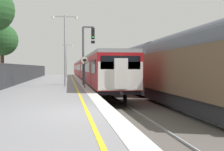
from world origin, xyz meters
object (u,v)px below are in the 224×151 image
Objects in this scene: signal_gantry at (86,48)px; speed_limit_sign at (85,68)px; platform_lamp_far at (66,58)px; background_tree_left at (1,41)px; platform_lamp_mid at (65,45)px; commuter_train_at_platform at (87,69)px; freight_train_adjacent_track at (137,67)px.

speed_limit_sign is at bearing -95.56° from signal_gantry.
platform_lamp_far is 0.82× the size of background_tree_left.
platform_lamp_mid is 0.89× the size of background_tree_left.
platform_lamp_far is at bearing 93.31° from speed_limit_sign.
signal_gantry is at bearing 51.17° from platform_lamp_mid.
platform_lamp_mid is at bearing -97.40° from commuter_train_at_platform.
background_tree_left reaches higher than platform_lamp_mid.
freight_train_adjacent_track is at bearing 52.89° from speed_limit_sign.
signal_gantry reaches higher than commuter_train_at_platform.
commuter_train_at_platform is at bearing 86.34° from signal_gantry.
background_tree_left is at bearing 163.60° from freight_train_adjacent_track.
freight_train_adjacent_track is 9.75m from platform_lamp_mid.
platform_lamp_mid reaches higher than platform_lamp_far.
commuter_train_at_platform is 11.39× the size of platform_lamp_mid.
platform_lamp_far is at bearing 112.75° from freight_train_adjacent_track.
speed_limit_sign is at bearing -93.92° from commuter_train_at_platform.
signal_gantry is at bearing 84.44° from speed_limit_sign.
commuter_train_at_platform is 25.68m from platform_lamp_mid.
signal_gantry is at bearing -93.66° from commuter_train_at_platform.
speed_limit_sign is (-1.85, -26.90, 0.25)m from commuter_train_at_platform.
freight_train_adjacent_track is at bearing -67.25° from platform_lamp_far.
platform_lamp_far is (0.00, 23.63, -0.23)m from platform_lamp_mid.
speed_limit_sign is 0.37× the size of background_tree_left.
commuter_train_at_platform reaches higher than speed_limit_sign.
background_tree_left reaches higher than signal_gantry.
background_tree_left is (-8.42, 11.93, 2.96)m from speed_limit_sign.
speed_limit_sign is at bearing -46.29° from platform_lamp_mid.
freight_train_adjacent_track is 6.34× the size of background_tree_left.
signal_gantry is 0.81× the size of background_tree_left.
platform_lamp_far is (-1.45, 25.15, 1.57)m from speed_limit_sign.
signal_gantry is 2.16× the size of speed_limit_sign.
signal_gantry is (-1.48, -23.12, 1.92)m from commuter_train_at_platform.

